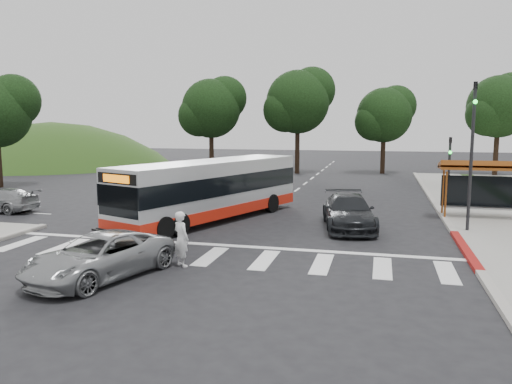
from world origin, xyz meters
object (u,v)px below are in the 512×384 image
(dark_sedan, at_px, (348,212))
(transit_bus, at_px, (211,191))
(pedestrian, at_px, (181,239))
(silver_suv_south, at_px, (100,256))

(dark_sedan, bearing_deg, transit_bus, 168.13)
(pedestrian, relative_size, silver_suv_south, 0.38)
(silver_suv_south, bearing_deg, transit_bus, 105.17)
(pedestrian, distance_m, silver_suv_south, 2.68)
(pedestrian, relative_size, dark_sedan, 0.35)
(pedestrian, height_order, dark_sedan, pedestrian)
(silver_suv_south, bearing_deg, dark_sedan, 70.30)
(pedestrian, distance_m, dark_sedan, 9.08)
(transit_bus, height_order, pedestrian, transit_bus)
(transit_bus, xyz_separation_m, pedestrian, (1.66, -7.80, -0.54))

